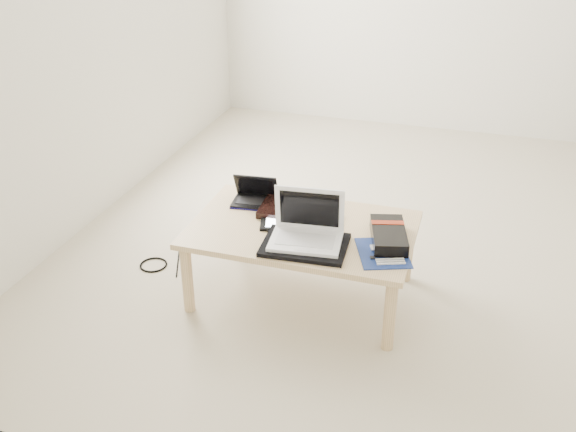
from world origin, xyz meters
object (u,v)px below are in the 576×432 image
(netbook, at_px, (255,197))
(white_laptop, at_px, (307,230))
(gpu_box, at_px, (389,236))
(coffee_table, at_px, (302,235))

(netbook, distance_m, white_laptop, 0.50)
(gpu_box, bearing_deg, white_laptop, -161.41)
(netbook, bearing_deg, white_laptop, -40.87)
(coffee_table, distance_m, white_laptop, 0.19)
(coffee_table, relative_size, netbook, 4.44)
(netbook, height_order, gpu_box, netbook)
(netbook, bearing_deg, gpu_box, -15.21)
(netbook, xyz_separation_m, white_laptop, (0.38, -0.33, 0.04))
(coffee_table, xyz_separation_m, gpu_box, (0.43, -0.02, 0.08))
(coffee_table, height_order, gpu_box, gpu_box)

